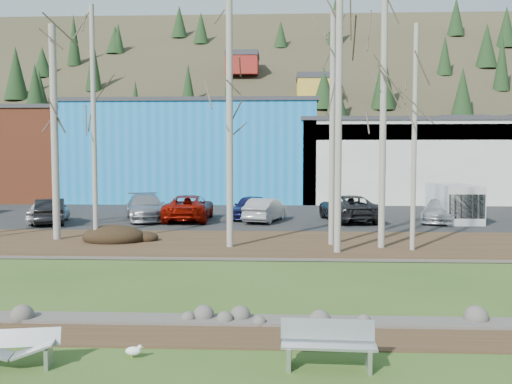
{
  "coord_description": "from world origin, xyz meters",
  "views": [
    {
      "loc": [
        1.44,
        -10.29,
        4.09
      ],
      "look_at": [
        0.39,
        12.38,
        2.5
      ],
      "focal_mm": 40.0,
      "sensor_mm": 36.0,
      "label": 1
    }
  ],
  "objects_px": {
    "seagull": "(134,351)",
    "bench_damaged": "(14,349)",
    "bench_intact": "(328,344)",
    "car_0": "(49,211)",
    "car_1": "(50,211)",
    "car_4": "(250,207)",
    "car_5": "(265,210)",
    "car_3": "(146,207)",
    "van_white": "(455,203)",
    "car_2": "(189,208)",
    "car_6": "(348,208)",
    "car_7": "(440,211)"
  },
  "relations": [
    {
      "from": "seagull",
      "to": "bench_damaged",
      "type": "bearing_deg",
      "value": -164.66
    },
    {
      "from": "bench_intact",
      "to": "car_0",
      "type": "distance_m",
      "value": 24.64
    },
    {
      "from": "car_0",
      "to": "car_1",
      "type": "height_order",
      "value": "car_1"
    },
    {
      "from": "bench_damaged",
      "to": "car_4",
      "type": "distance_m",
      "value": 23.45
    },
    {
      "from": "car_4",
      "to": "car_5",
      "type": "height_order",
      "value": "car_4"
    },
    {
      "from": "car_3",
      "to": "van_white",
      "type": "bearing_deg",
      "value": -17.69
    },
    {
      "from": "van_white",
      "to": "car_4",
      "type": "bearing_deg",
      "value": 176.41
    },
    {
      "from": "bench_intact",
      "to": "car_2",
      "type": "distance_m",
      "value": 22.88
    },
    {
      "from": "bench_intact",
      "to": "seagull",
      "type": "xyz_separation_m",
      "value": [
        -3.82,
        0.32,
        -0.3
      ]
    },
    {
      "from": "bench_intact",
      "to": "car_3",
      "type": "bearing_deg",
      "value": 114.41
    },
    {
      "from": "car_4",
      "to": "car_5",
      "type": "relative_size",
      "value": 1.0
    },
    {
      "from": "car_2",
      "to": "car_0",
      "type": "bearing_deg",
      "value": 10.63
    },
    {
      "from": "van_white",
      "to": "car_1",
      "type": "bearing_deg",
      "value": -174.93
    },
    {
      "from": "seagull",
      "to": "car_4",
      "type": "bearing_deg",
      "value": 87.14
    },
    {
      "from": "seagull",
      "to": "car_3",
      "type": "bearing_deg",
      "value": 102.78
    },
    {
      "from": "seagull",
      "to": "van_white",
      "type": "distance_m",
      "value": 25.4
    },
    {
      "from": "car_0",
      "to": "seagull",
      "type": "bearing_deg",
      "value": 108.24
    },
    {
      "from": "car_4",
      "to": "car_6",
      "type": "distance_m",
      "value": 5.75
    },
    {
      "from": "car_2",
      "to": "car_4",
      "type": "height_order",
      "value": "car_2"
    },
    {
      "from": "bench_damaged",
      "to": "van_white",
      "type": "bearing_deg",
      "value": 45.67
    },
    {
      "from": "seagull",
      "to": "car_1",
      "type": "bearing_deg",
      "value": 116.26
    },
    {
      "from": "bench_damaged",
      "to": "car_5",
      "type": "bearing_deg",
      "value": 68.52
    },
    {
      "from": "car_0",
      "to": "car_7",
      "type": "height_order",
      "value": "car_0"
    },
    {
      "from": "car_0",
      "to": "car_6",
      "type": "relative_size",
      "value": 0.76
    },
    {
      "from": "bench_damaged",
      "to": "car_1",
      "type": "xyz_separation_m",
      "value": [
        -7.74,
        20.44,
        0.48
      ]
    },
    {
      "from": "car_0",
      "to": "car_5",
      "type": "height_order",
      "value": "car_0"
    },
    {
      "from": "seagull",
      "to": "bench_intact",
      "type": "bearing_deg",
      "value": -4.96
    },
    {
      "from": "seagull",
      "to": "car_0",
      "type": "relative_size",
      "value": 0.09
    },
    {
      "from": "car_4",
      "to": "van_white",
      "type": "xyz_separation_m",
      "value": [
        11.73,
        -0.7,
        0.36
      ]
    },
    {
      "from": "bench_damaged",
      "to": "car_3",
      "type": "bearing_deg",
      "value": 86.49
    },
    {
      "from": "bench_damaged",
      "to": "car_7",
      "type": "bearing_deg",
      "value": 46.94
    },
    {
      "from": "car_2",
      "to": "car_5",
      "type": "relative_size",
      "value": 1.31
    },
    {
      "from": "bench_intact",
      "to": "seagull",
      "type": "bearing_deg",
      "value": 177.82
    },
    {
      "from": "car_2",
      "to": "car_1",
      "type": "bearing_deg",
      "value": 12.34
    },
    {
      "from": "seagull",
      "to": "car_5",
      "type": "xyz_separation_m",
      "value": [
        1.98,
        21.31,
        0.66
      ]
    },
    {
      "from": "bench_damaged",
      "to": "car_3",
      "type": "distance_m",
      "value": 22.48
    },
    {
      "from": "bench_intact",
      "to": "car_0",
      "type": "bearing_deg",
      "value": 126.86
    },
    {
      "from": "car_3",
      "to": "seagull",
      "type": "bearing_deg",
      "value": -95.46
    },
    {
      "from": "car_1",
      "to": "car_6",
      "type": "height_order",
      "value": "car_6"
    },
    {
      "from": "car_7",
      "to": "van_white",
      "type": "distance_m",
      "value": 1.07
    },
    {
      "from": "car_4",
      "to": "bench_damaged",
      "type": "bearing_deg",
      "value": -84.94
    },
    {
      "from": "car_5",
      "to": "bench_intact",
      "type": "bearing_deg",
      "value": 111.22
    },
    {
      "from": "car_3",
      "to": "car_7",
      "type": "xyz_separation_m",
      "value": [
        16.86,
        -0.1,
        -0.11
      ]
    },
    {
      "from": "van_white",
      "to": "car_5",
      "type": "bearing_deg",
      "value": -176.89
    },
    {
      "from": "car_7",
      "to": "car_0",
      "type": "bearing_deg",
      "value": -156.71
    },
    {
      "from": "car_1",
      "to": "car_3",
      "type": "xyz_separation_m",
      "value": [
        4.88,
        1.85,
        0.05
      ]
    },
    {
      "from": "car_6",
      "to": "van_white",
      "type": "relative_size",
      "value": 1.12
    },
    {
      "from": "car_0",
      "to": "car_7",
      "type": "bearing_deg",
      "value": 175.64
    },
    {
      "from": "car_5",
      "to": "car_6",
      "type": "height_order",
      "value": "car_6"
    },
    {
      "from": "car_0",
      "to": "car_6",
      "type": "bearing_deg",
      "value": 177.45
    }
  ]
}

